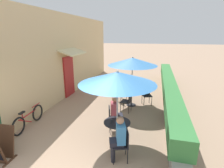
{
  "coord_description": "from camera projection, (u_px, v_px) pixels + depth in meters",
  "views": [
    {
      "loc": [
        2.04,
        -2.85,
        3.21
      ],
      "look_at": [
        0.15,
        4.61,
        1.0
      ],
      "focal_mm": 28.0,
      "sensor_mm": 36.0,
      "label": 1
    }
  ],
  "objects": [
    {
      "name": "bicycle_leaning",
      "position": [
        29.0,
        119.0,
        6.18
      ],
      "size": [
        0.16,
        1.69,
        0.71
      ],
      "rotation": [
        0.0,
        0.0,
        0.06
      ],
      "color": "black",
      "rests_on": "ground_plane"
    },
    {
      "name": "seated_patron_near_left",
      "position": [
        119.0,
        137.0,
        4.45
      ],
      "size": [
        0.48,
        0.43,
        1.25
      ],
      "rotation": [
        0.0,
        0.0,
        8.18
      ],
      "color": "#23232D",
      "rests_on": "ground_plane"
    },
    {
      "name": "cafe_facade_wall",
      "position": [
        69.0,
        56.0,
        9.44
      ],
      "size": [
        0.98,
        11.84,
        4.2
      ],
      "color": "#D6B784",
      "rests_on": "ground_plane"
    },
    {
      "name": "patio_umbrella_near",
      "position": [
        117.0,
        78.0,
        4.78
      ],
      "size": [
        2.17,
        2.17,
        2.27
      ],
      "color": "#B7B7BC",
      "rests_on": "ground_plane"
    },
    {
      "name": "planter_hedge",
      "position": [
        169.0,
        90.0,
        8.65
      ],
      "size": [
        0.6,
        10.84,
        1.01
      ],
      "color": "gray",
      "rests_on": "ground_plane"
    },
    {
      "name": "coffee_cup_mid",
      "position": [
        130.0,
        90.0,
        7.9
      ],
      "size": [
        0.07,
        0.07,
        0.09
      ],
      "color": "#B73D3D",
      "rests_on": "patio_table_mid"
    },
    {
      "name": "cafe_chair_near_right",
      "position": [
        113.0,
        117.0,
        5.91
      ],
      "size": [
        0.51,
        0.51,
        0.87
      ],
      "rotation": [
        0.0,
        0.0,
        11.32
      ],
      "color": "black",
      "rests_on": "ground_plane"
    },
    {
      "name": "coffee_cup_near",
      "position": [
        111.0,
        121.0,
        5.11
      ],
      "size": [
        0.07,
        0.07,
        0.09
      ],
      "color": "#232328",
      "rests_on": "patio_table_near"
    },
    {
      "name": "seated_patron_near_right",
      "position": [
        116.0,
        112.0,
        5.87
      ],
      "size": [
        0.48,
        0.43,
        1.25
      ],
      "rotation": [
        0.0,
        0.0,
        11.32
      ],
      "color": "#23232D",
      "rests_on": "ground_plane"
    },
    {
      "name": "cafe_chair_mid_left",
      "position": [
        120.0,
        91.0,
        8.57
      ],
      "size": [
        0.56,
        0.56,
        0.87
      ],
      "rotation": [
        0.0,
        0.0,
        5.58
      ],
      "color": "black",
      "rests_on": "ground_plane"
    },
    {
      "name": "patio_umbrella_mid",
      "position": [
        133.0,
        62.0,
        7.62
      ],
      "size": [
        2.17,
        2.17,
        2.27
      ],
      "color": "#B7B7BC",
      "rests_on": "ground_plane"
    },
    {
      "name": "patio_table_near",
      "position": [
        117.0,
        128.0,
        5.21
      ],
      "size": [
        0.79,
        0.79,
        0.71
      ],
      "color": "black",
      "rests_on": "ground_plane"
    },
    {
      "name": "patio_table_mid",
      "position": [
        131.0,
        95.0,
        8.04
      ],
      "size": [
        0.79,
        0.79,
        0.71
      ],
      "color": "black",
      "rests_on": "ground_plane"
    },
    {
      "name": "cafe_chair_mid_right",
      "position": [
        128.0,
        100.0,
        7.36
      ],
      "size": [
        0.46,
        0.46,
        0.87
      ],
      "rotation": [
        0.0,
        0.0,
        7.68
      ],
      "color": "black",
      "rests_on": "ground_plane"
    },
    {
      "name": "cafe_chair_mid_back",
      "position": [
        147.0,
        94.0,
        8.18
      ],
      "size": [
        0.51,
        0.51,
        0.87
      ],
      "rotation": [
        0.0,
        0.0,
        9.77
      ],
      "color": "black",
      "rests_on": "ground_plane"
    },
    {
      "name": "cafe_chair_near_left",
      "position": [
        123.0,
        142.0,
        4.51
      ],
      "size": [
        0.51,
        0.51,
        0.87
      ],
      "rotation": [
        0.0,
        0.0,
        8.18
      ],
      "color": "black",
      "rests_on": "ground_plane"
    }
  ]
}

